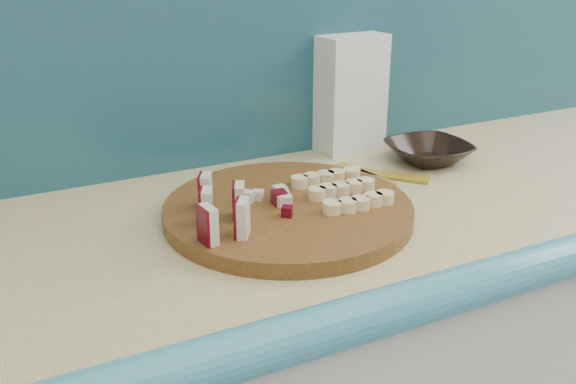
# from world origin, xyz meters

# --- Properties ---
(backsplash) EXTENTS (2.20, 0.02, 0.50)m
(backsplash) POSITION_xyz_m (0.10, 1.79, 1.16)
(backsplash) COLOR teal
(backsplash) RESTS_ON kitchen_counter
(cutting_board) EXTENTS (0.41, 0.41, 0.02)m
(cutting_board) POSITION_xyz_m (0.04, 1.49, 0.92)
(cutting_board) COLOR #4A290F
(cutting_board) RESTS_ON kitchen_counter
(apple_wedges) EXTENTS (0.09, 0.15, 0.05)m
(apple_wedges) POSITION_xyz_m (-0.08, 1.47, 0.96)
(apple_wedges) COLOR beige
(apple_wedges) RESTS_ON cutting_board
(apple_chunks) EXTENTS (0.06, 0.07, 0.02)m
(apple_chunks) POSITION_xyz_m (0.02, 1.49, 0.94)
(apple_chunks) COLOR beige
(apple_chunks) RESTS_ON cutting_board
(banana_slices) EXTENTS (0.13, 0.15, 0.02)m
(banana_slices) POSITION_xyz_m (0.14, 1.49, 0.94)
(banana_slices) COLOR #DBC885
(banana_slices) RESTS_ON cutting_board
(brown_bowl) EXTENTS (0.16, 0.16, 0.04)m
(brown_bowl) POSITION_xyz_m (0.41, 1.61, 0.93)
(brown_bowl) COLOR black
(brown_bowl) RESTS_ON kitchen_counter
(flour_bag) EXTENTS (0.15, 0.11, 0.23)m
(flour_bag) POSITION_xyz_m (0.31, 1.76, 1.03)
(flour_bag) COLOR silver
(flour_bag) RESTS_ON kitchen_counter
(banana_peel) EXTENTS (0.20, 0.16, 0.01)m
(banana_peel) POSITION_xyz_m (0.25, 1.58, 0.91)
(banana_peel) COLOR gold
(banana_peel) RESTS_ON kitchen_counter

